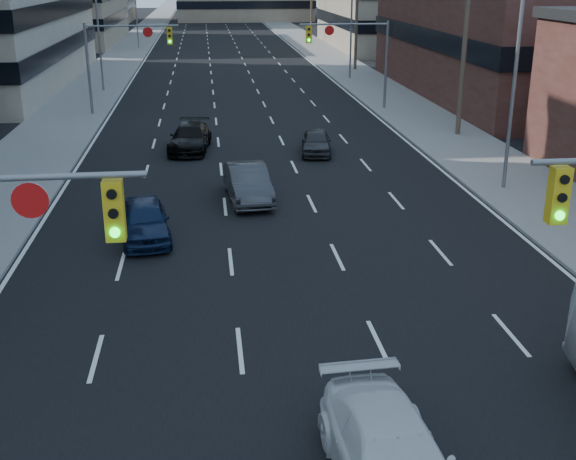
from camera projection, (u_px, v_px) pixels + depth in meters
The scene contains 17 objects.
road_surface at pixel (216, 26), 128.94m from camera, with size 18.00×300.00×0.02m, color black.
sidewalk_left at pixel (151, 26), 127.68m from camera, with size 5.00×300.00×0.15m, color slate.
sidewalk_right at pixel (280, 25), 130.14m from camera, with size 5.00×300.00×0.15m, color slate.
storefront_right_mid at pixel (550, 36), 55.18m from camera, with size 20.00×30.00×9.00m, color #472119.
signal_far_left at pixel (123, 50), 47.18m from camera, with size 6.09×0.33×6.00m.
signal_far_right at pixel (354, 47), 48.82m from camera, with size 6.09×0.33×6.00m.
utility_pole_block at pixel (465, 35), 40.39m from camera, with size 2.20×0.28×11.00m.
utility_pole_midblock at pixel (357, 9), 68.45m from camera, with size 2.20×0.28×11.00m.
streetlight_left_mid at pixel (100, 27), 55.99m from camera, with size 2.03×0.22×9.00m.
streetlight_left_far at pixel (137, 7), 88.72m from camera, with size 2.03×0.22×9.00m.
streetlight_right_near at pixel (511, 75), 30.15m from camera, with size 2.03×0.22×9.00m.
streetlight_right_far at pixel (350, 21), 62.88m from camera, with size 2.03×0.22×9.00m.
white_van at pixel (392, 459), 13.17m from camera, with size 2.01×4.95×1.44m, color silver.
sedan_blue at pixel (145, 220), 25.84m from camera, with size 1.68×4.18×1.42m, color #0D1B37.
sedan_grey_center at pixel (248, 183), 30.24m from camera, with size 1.60×4.58×1.51m, color #37373A.
sedan_black_far at pixel (190, 138), 38.68m from camera, with size 1.98×4.88×1.42m, color black.
sedan_grey_right at pixel (316, 142), 38.06m from camera, with size 1.52×3.79×1.29m, color #2D2D2F.
Camera 1 is at (-2.43, -4.32, 9.11)m, focal length 45.00 mm.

